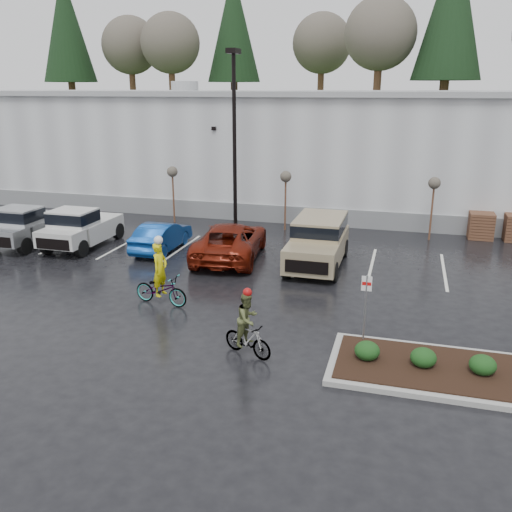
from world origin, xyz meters
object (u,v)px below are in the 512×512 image
(lamppost, at_px, (234,123))
(fire_lane_sign, at_px, (366,301))
(suv_tan, at_px, (318,243))
(cyclist_hivis, at_px, (161,284))
(sapling_west, at_px, (172,175))
(pickup_silver, at_px, (32,223))
(sapling_east, at_px, (434,187))
(car_blue, at_px, (162,236))
(cyclist_olive, at_px, (248,331))
(pallet_stack_a, at_px, (481,225))
(car_red, at_px, (230,241))
(pickup_white, at_px, (85,226))
(sapling_mid, at_px, (286,180))

(lamppost, bearing_deg, fire_lane_sign, -56.54)
(suv_tan, bearing_deg, cyclist_hivis, -128.59)
(sapling_west, relative_size, pickup_silver, 0.62)
(sapling_east, relative_size, pickup_silver, 0.62)
(car_blue, xyz_separation_m, cyclist_olive, (6.93, -9.07, 0.09))
(pallet_stack_a, bearing_deg, pickup_silver, -162.28)
(lamppost, bearing_deg, car_red, -74.98)
(sapling_east, bearing_deg, lamppost, -174.29)
(car_blue, xyz_separation_m, car_red, (3.51, -0.28, 0.12))
(fire_lane_sign, height_order, pickup_white, fire_lane_sign)
(car_red, bearing_deg, sapling_east, -153.91)
(pickup_white, distance_m, cyclist_olive, 14.03)
(pallet_stack_a, height_order, fire_lane_sign, fire_lane_sign)
(cyclist_hivis, bearing_deg, pallet_stack_a, -35.35)
(car_blue, bearing_deg, sapling_west, -71.99)
(lamppost, distance_m, sapling_mid, 4.00)
(sapling_mid, relative_size, car_red, 0.55)
(car_blue, relative_size, car_red, 0.72)
(lamppost, relative_size, sapling_west, 2.88)
(lamppost, height_order, sapling_east, lamppost)
(sapling_mid, height_order, cyclist_hivis, sapling_mid)
(sapling_mid, distance_m, pickup_silver, 13.02)
(pickup_white, distance_m, cyclist_hivis, 9.06)
(sapling_mid, bearing_deg, cyclist_hivis, -99.42)
(pallet_stack_a, height_order, cyclist_olive, cyclist_olive)
(sapling_mid, bearing_deg, suv_tan, -64.64)
(sapling_mid, relative_size, pickup_white, 0.62)
(pallet_stack_a, xyz_separation_m, suv_tan, (-7.29, -6.71, 0.35))
(cyclist_olive, bearing_deg, sapling_mid, 30.83)
(suv_tan, xyz_separation_m, cyclist_olive, (-0.56, -8.67, -0.26))
(sapling_west, distance_m, sapling_east, 14.00)
(lamppost, relative_size, pallet_stack_a, 6.83)
(pickup_white, bearing_deg, sapling_mid, 32.38)
(sapling_east, relative_size, pickup_white, 0.62)
(sapling_east, relative_size, suv_tan, 0.63)
(fire_lane_sign, bearing_deg, car_blue, 143.41)
(car_red, bearing_deg, pickup_white, -6.98)
(lamppost, distance_m, car_blue, 6.99)
(lamppost, distance_m, sapling_east, 10.48)
(sapling_east, height_order, cyclist_olive, sapling_east)
(pickup_silver, relative_size, pickup_white, 1.00)
(cyclist_hivis, relative_size, cyclist_olive, 1.22)
(fire_lane_sign, height_order, car_red, fire_lane_sign)
(sapling_west, distance_m, cyclist_hivis, 12.54)
(pallet_stack_a, distance_m, pickup_silver, 22.57)
(sapling_west, relative_size, pickup_white, 0.62)
(pallet_stack_a, height_order, car_red, car_red)
(pallet_stack_a, bearing_deg, car_red, -149.64)
(sapling_mid, height_order, car_blue, sapling_mid)
(pickup_silver, bearing_deg, fire_lane_sign, -22.44)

